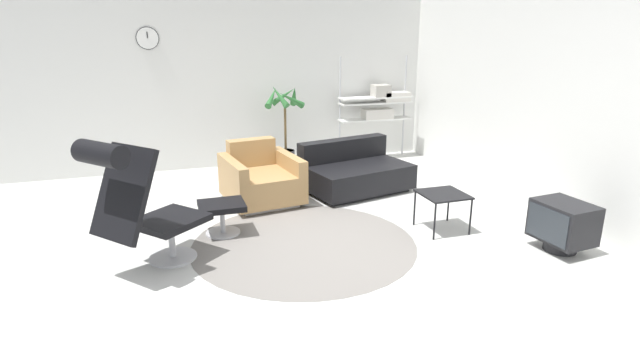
% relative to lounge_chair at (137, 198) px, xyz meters
% --- Properties ---
extents(ground_plane, '(12.00, 12.00, 0.00)m').
position_rel_lounge_chair_xyz_m(ground_plane, '(1.58, 0.23, -0.70)').
color(ground_plane, silver).
extents(wall_back, '(12.00, 0.09, 2.80)m').
position_rel_lounge_chair_xyz_m(wall_back, '(1.58, 3.41, 0.70)').
color(wall_back, silver).
rests_on(wall_back, ground_plane).
extents(wall_right, '(0.06, 12.00, 2.80)m').
position_rel_lounge_chair_xyz_m(wall_right, '(4.49, 0.23, 0.70)').
color(wall_right, silver).
rests_on(wall_right, ground_plane).
extents(round_rug, '(2.25, 2.25, 0.01)m').
position_rel_lounge_chair_xyz_m(round_rug, '(1.51, 0.14, -0.70)').
color(round_rug, slate).
rests_on(round_rug, ground_plane).
extents(lounge_chair, '(1.09, 1.04, 1.24)m').
position_rel_lounge_chair_xyz_m(lounge_chair, '(0.00, 0.00, 0.00)').
color(lounge_chair, '#BCBCC1').
rests_on(lounge_chair, ground_plane).
extents(ottoman, '(0.47, 0.40, 0.34)m').
position_rel_lounge_chair_xyz_m(ottoman, '(0.77, 0.66, -0.45)').
color(ottoman, '#BCBCC1').
rests_on(ottoman, ground_plane).
extents(armchair_red, '(0.97, 1.03, 0.73)m').
position_rel_lounge_chair_xyz_m(armchair_red, '(1.36, 1.54, -0.43)').
color(armchair_red, silver).
rests_on(armchair_red, ground_plane).
extents(couch_low, '(1.48, 1.14, 0.64)m').
position_rel_lounge_chair_xyz_m(couch_low, '(2.65, 1.62, -0.46)').
color(couch_low, black).
rests_on(couch_low, ground_plane).
extents(side_table, '(0.46, 0.46, 0.41)m').
position_rel_lounge_chair_xyz_m(side_table, '(3.02, 0.04, -0.33)').
color(side_table, black).
rests_on(side_table, ground_plane).
extents(crt_television, '(0.46, 0.56, 0.49)m').
position_rel_lounge_chair_xyz_m(crt_television, '(3.84, -0.77, -0.43)').
color(crt_television, black).
rests_on(crt_television, ground_plane).
extents(potted_plant, '(0.60, 0.61, 1.30)m').
position_rel_lounge_chair_xyz_m(potted_plant, '(2.03, 2.92, -0.09)').
color(potted_plant, '#333338').
rests_on(potted_plant, ground_plane).
extents(shelf_unit, '(1.21, 0.28, 1.66)m').
position_rel_lounge_chair_xyz_m(shelf_unit, '(3.70, 3.11, 0.21)').
color(shelf_unit, '#BCBCC1').
rests_on(shelf_unit, ground_plane).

